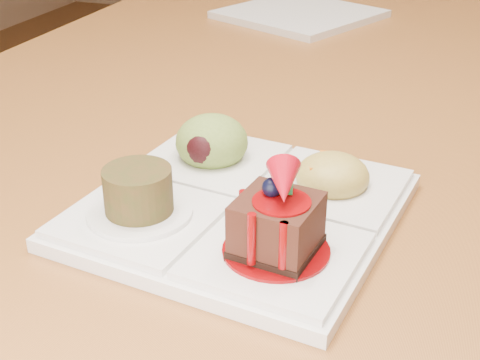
% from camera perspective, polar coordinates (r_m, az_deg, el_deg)
% --- Properties ---
extents(dining_table, '(1.00, 1.80, 0.75)m').
position_cam_1_polar(dining_table, '(1.03, 10.17, 7.07)').
color(dining_table, '#9A6028').
rests_on(dining_table, ground).
extents(sampler_plate, '(0.27, 0.27, 0.10)m').
position_cam_1_polar(sampler_plate, '(0.56, 0.01, -1.24)').
color(sampler_plate, silver).
rests_on(sampler_plate, dining_table).
extents(second_plate, '(0.30, 0.30, 0.01)m').
position_cam_1_polar(second_plate, '(1.20, 5.11, 13.92)').
color(second_plate, silver).
rests_on(second_plate, dining_table).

